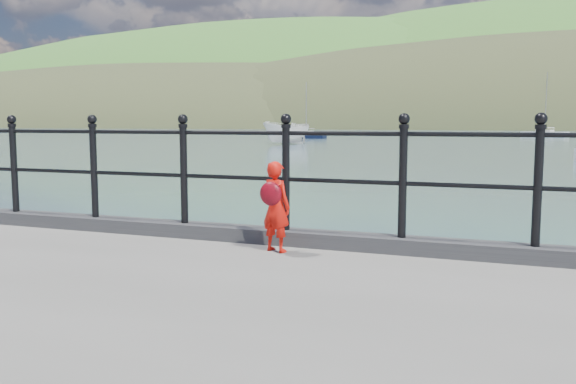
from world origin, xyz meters
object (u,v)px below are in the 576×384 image
at_px(sailboat_left, 306,136).
at_px(railing, 233,163).
at_px(launch_white, 287,133).
at_px(sailboat_deep, 544,134).
at_px(child, 275,206).

bearing_deg(sailboat_left, railing, -68.54).
relative_size(launch_white, sailboat_deep, 0.60).
relative_size(sailboat_deep, sailboat_left, 1.28).
xyz_separation_m(launch_white, sailboat_left, (-5.17, 20.79, -0.78)).
distance_m(launch_white, sailboat_deep, 49.87).
bearing_deg(sailboat_left, launch_white, -73.00).
height_order(launch_white, sailboat_left, sailboat_left).
bearing_deg(sailboat_deep, railing, -67.90).
bearing_deg(sailboat_deep, sailboat_left, -117.06).
distance_m(railing, child, 0.84).
relative_size(railing, sailboat_left, 2.40).
bearing_deg(railing, child, -31.60).
bearing_deg(launch_white, sailboat_left, 129.60).
bearing_deg(sailboat_deep, child, -67.49).
height_order(railing, launch_white, railing).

